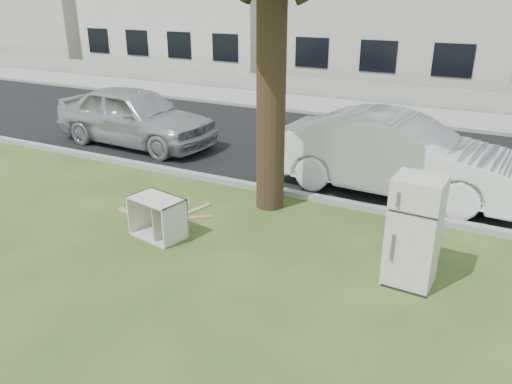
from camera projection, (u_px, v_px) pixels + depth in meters
The scene contains 15 objects.
ground at pixel (244, 249), 8.22m from camera, with size 120.00×120.00×0.00m, color #314C1B.
road at pixel (352, 152), 13.17m from camera, with size 120.00×7.00×0.01m, color black.
kerb_near at pixel (301, 198), 10.24m from camera, with size 120.00×0.18×0.12m, color gray.
kerb_far at pixel (385, 123), 16.10m from camera, with size 120.00×0.18×0.12m, color gray.
sidewalk at pixel (395, 113), 17.29m from camera, with size 120.00×2.80×0.01m, color gray.
low_wall at pixel (406, 95), 18.48m from camera, with size 120.00×0.15×0.70m, color gray.
townhouse_left at pixel (202, 0), 26.42m from camera, with size 10.20×8.16×7.04m.
filler_left at pixel (27, 3), 32.88m from camera, with size 16.00×9.00×6.40m, color beige.
fridge at pixel (414, 232), 7.00m from camera, with size 0.67×0.62×1.62m, color beige.
cabinet at pixel (158, 217), 8.52m from camera, with size 0.91×0.56×0.71m, color beige.
plank_a at pixel (180, 219), 9.27m from camera, with size 1.20×0.10×0.02m, color #AB7852.
plank_b at pixel (134, 215), 9.41m from camera, with size 0.98×0.10×0.02m, color tan.
plank_c at pixel (193, 211), 9.61m from camera, with size 0.91×0.10×0.02m, color tan.
car_center at pixel (396, 155), 10.25m from camera, with size 1.74×5.00×1.65m, color white.
car_left at pixel (135, 116), 13.55m from camera, with size 1.87×4.65×1.59m, color #9C9EA3.
Camera 1 is at (3.49, -6.38, 3.95)m, focal length 35.00 mm.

